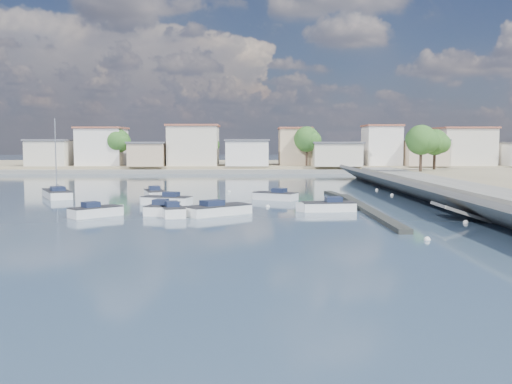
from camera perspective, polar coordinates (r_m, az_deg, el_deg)
ground at (r=80.84m, az=1.82°, el=0.64°), size 400.00×400.00×0.00m
seawall_walkway at (r=58.09m, az=21.57°, el=-0.53°), size 5.00×90.00×1.80m
breakwater at (r=54.54m, az=10.32°, el=-1.37°), size 2.00×31.02×0.35m
far_shore_land at (r=132.69m, az=0.86°, el=2.65°), size 160.00×40.00×1.40m
far_shore_quay at (r=111.73m, az=1.14°, el=2.05°), size 160.00×2.50×0.80m
far_town at (r=118.31m, az=6.26°, el=4.38°), size 113.01×12.80×8.35m
shore_trees at (r=109.28m, az=5.58°, el=5.01°), size 74.56×38.32×7.92m
motorboat_a at (r=48.47m, az=-8.51°, el=-1.89°), size 2.91×4.85×1.48m
motorboat_b at (r=49.09m, az=-15.50°, el=-1.93°), size 4.26×4.14×1.48m
motorboat_c at (r=57.01m, az=-9.15°, el=-0.87°), size 5.43×3.18×1.48m
motorboat_d at (r=51.30m, az=6.95°, el=-1.50°), size 5.37×2.42×1.48m
motorboat_e at (r=50.21m, az=-9.24°, el=-1.67°), size 2.68×5.10×1.48m
motorboat_f at (r=60.95m, az=1.73°, el=-0.44°), size 4.98×3.88×1.48m
motorboat_g at (r=63.89m, az=-10.04°, el=-0.26°), size 3.25×5.57×1.48m
motorboat_h at (r=48.69m, az=-3.54°, el=-1.82°), size 5.90×5.30×1.48m
sailboat at (r=67.50m, az=-19.33°, el=-0.16°), size 5.19×7.28×9.00m
mooring_buoys at (r=57.71m, az=9.26°, el=-1.13°), size 19.40×37.60×0.40m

